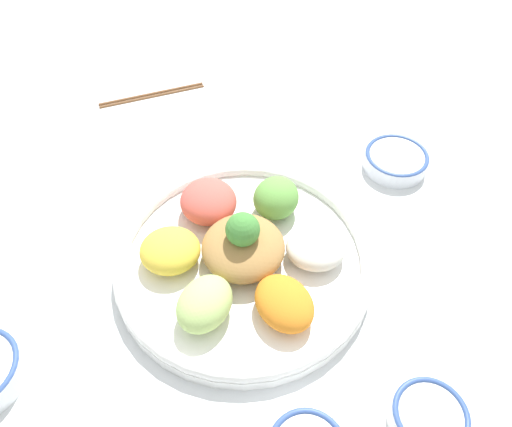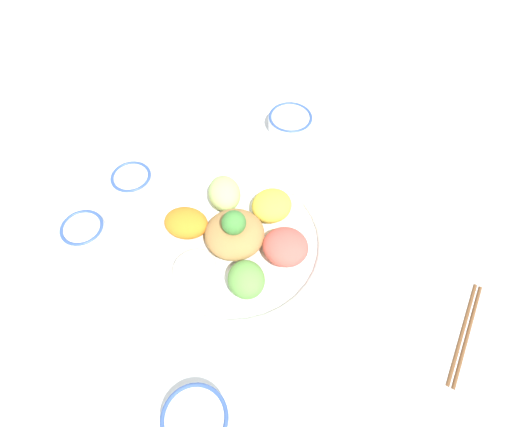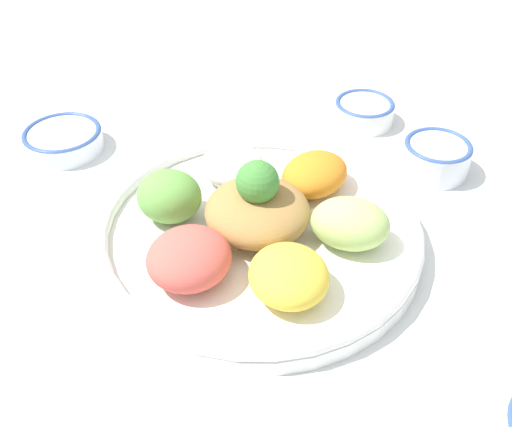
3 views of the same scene
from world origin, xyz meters
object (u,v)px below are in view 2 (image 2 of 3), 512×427
object	(u,v)px
salad_platter	(236,239)
chopsticks_pair_near	(465,333)
rice_bowl_blue	(290,122)
sauce_bowl_dark	(84,231)
serving_spoon_main	(347,130)
rice_bowl_plain	(195,420)
sauce_bowl_red	(133,182)

from	to	relation	value
salad_platter	chopsticks_pair_near	bearing A→B (deg)	-32.49
salad_platter	rice_bowl_blue	size ratio (longest dim) A/B	3.46
sauce_bowl_dark	serving_spoon_main	bearing A→B (deg)	19.13
rice_bowl_blue	rice_bowl_plain	world-z (taller)	rice_bowl_blue
rice_bowl_blue	serving_spoon_main	bearing A→B (deg)	-13.10
sauce_bowl_red	rice_bowl_plain	bearing A→B (deg)	-78.55
sauce_bowl_red	sauce_bowl_dark	distance (m)	0.16
salad_platter	sauce_bowl_dark	bearing A→B (deg)	166.86
salad_platter	sauce_bowl_red	bearing A→B (deg)	138.50
salad_platter	rice_bowl_plain	size ratio (longest dim) A/B	3.45
rice_bowl_plain	serving_spoon_main	size ratio (longest dim) A/B	0.89
chopsticks_pair_near	sauce_bowl_red	bearing A→B (deg)	91.54
rice_bowl_plain	serving_spoon_main	world-z (taller)	rice_bowl_plain
salad_platter	rice_bowl_plain	xyz separation A→B (m)	(-0.11, -0.33, -0.01)
rice_bowl_plain	chopsticks_pair_near	world-z (taller)	rice_bowl_plain
salad_platter	sauce_bowl_red	xyz separation A→B (m)	(-0.21, 0.19, -0.00)
salad_platter	sauce_bowl_dark	size ratio (longest dim) A/B	4.23
rice_bowl_plain	sauce_bowl_dark	bearing A→B (deg)	117.31
sauce_bowl_dark	serving_spoon_main	distance (m)	0.68
salad_platter	chopsticks_pair_near	world-z (taller)	salad_platter
rice_bowl_blue	chopsticks_pair_near	bearing A→B (deg)	-69.55
sauce_bowl_dark	rice_bowl_blue	bearing A→B (deg)	27.24
sauce_bowl_red	rice_bowl_blue	xyz separation A→B (m)	(0.40, 0.14, -0.00)
rice_bowl_blue	sauce_bowl_dark	size ratio (longest dim) A/B	1.22
sauce_bowl_dark	chopsticks_pair_near	world-z (taller)	sauce_bowl_dark
serving_spoon_main	sauce_bowl_red	bearing A→B (deg)	113.01
sauce_bowl_red	serving_spoon_main	bearing A→B (deg)	11.25
rice_bowl_blue	serving_spoon_main	xyz separation A→B (m)	(0.14, -0.03, -0.02)
chopsticks_pair_near	serving_spoon_main	world-z (taller)	chopsticks_pair_near
rice_bowl_blue	serving_spoon_main	world-z (taller)	rice_bowl_blue
salad_platter	rice_bowl_blue	bearing A→B (deg)	61.25
salad_platter	serving_spoon_main	world-z (taller)	salad_platter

